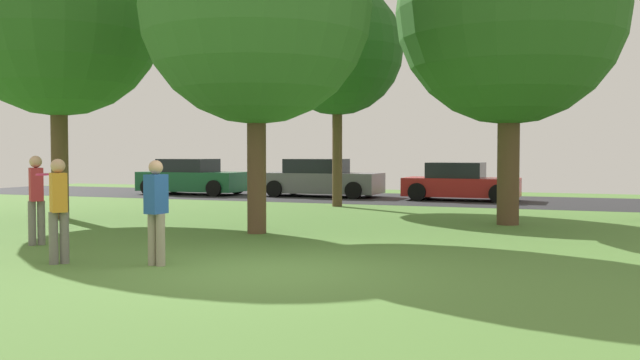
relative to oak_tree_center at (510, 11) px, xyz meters
name	(u,v)px	position (x,y,z in m)	size (l,w,h in m)	color
ground_plane	(265,271)	(-2.58, -7.99, -5.05)	(44.00, 44.00, 0.00)	#547F38
road_strip	(459,200)	(-2.58, 8.01, -5.05)	(44.00, 6.40, 0.01)	#28282B
oak_tree_center	(510,11)	(0.00, 0.00, 0.00)	(5.38, 5.38, 7.75)	brown
maple_tree_near	(256,9)	(-4.80, -3.75, -0.29)	(4.91, 4.91, 7.22)	brown
oak_tree_left	(337,50)	(-5.70, 3.82, -0.08)	(4.16, 4.16, 7.06)	brown
birch_tree_lone	(58,10)	(-11.00, -2.69, 0.32)	(5.46, 5.46, 8.11)	brown
person_thrower	(59,206)	(-5.83, -8.55, -4.15)	(0.39, 0.37, 1.63)	slate
person_catcher	(36,196)	(-7.76, -6.96, -4.13)	(0.39, 0.37, 1.66)	slate
person_bystander	(156,208)	(-4.33, -8.15, -4.17)	(0.30, 0.34, 1.61)	gray
frisbee_disc	(44,174)	(-6.98, -7.61, -3.70)	(0.33, 0.33, 0.03)	#EA2D6B
parked_car_green	(192,178)	(-13.38, 7.63, -4.38)	(4.33, 2.09, 1.45)	#195633
parked_car_grey	(321,179)	(-7.96, 8.23, -4.38)	(4.58, 2.07, 1.46)	slate
parked_car_red	(460,183)	(-2.54, 8.03, -4.43)	(4.01, 2.02, 1.36)	#B21E1E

